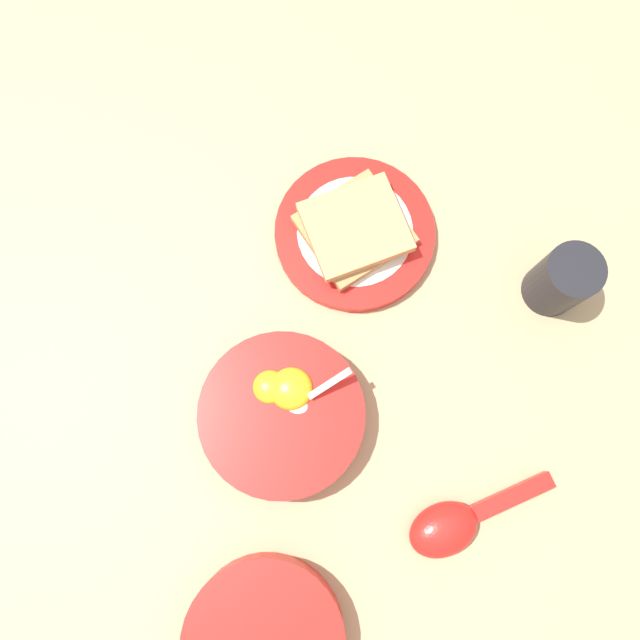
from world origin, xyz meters
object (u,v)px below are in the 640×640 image
at_px(toast_plate, 355,233).
at_px(drinking_cup, 563,280).
at_px(egg_bowl, 282,414).
at_px(soup_spoon, 454,524).
at_px(toast_sandwich, 355,228).

relative_size(toast_plate, drinking_cup, 2.18).
relative_size(egg_bowl, toast_plate, 0.94).
bearing_deg(soup_spoon, toast_plate, 125.44).
height_order(toast_plate, soup_spoon, soup_spoon).
relative_size(egg_bowl, soup_spoon, 1.18).
height_order(soup_spoon, drinking_cup, drinking_cup).
bearing_deg(drinking_cup, toast_sandwich, -177.71).
relative_size(soup_spoon, drinking_cup, 1.73).
relative_size(toast_sandwich, drinking_cup, 1.73).
bearing_deg(toast_plate, soup_spoon, -54.56).
distance_m(soup_spoon, drinking_cup, 0.29).
bearing_deg(drinking_cup, soup_spoon, -97.41).
relative_size(toast_sandwich, soup_spoon, 1.00).
bearing_deg(soup_spoon, toast_sandwich, 125.71).
distance_m(toast_plate, soup_spoon, 0.34).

